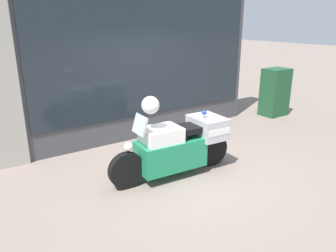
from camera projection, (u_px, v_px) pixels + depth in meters
name	position (u px, v px, depth m)	size (l,w,h in m)	color
ground_plane	(185.00, 166.00, 6.13)	(60.00, 60.00, 0.00)	gray
shop_building	(113.00, 46.00, 6.83)	(6.42, 0.55, 4.16)	#424247
window_display	(145.00, 115.00, 7.78)	(5.11, 0.30, 1.79)	slate
paramedic_motorcycle	(179.00, 145.00, 5.67)	(2.34, 0.72, 1.18)	black
utility_cabinet	(275.00, 92.00, 9.19)	(0.71, 0.53, 1.32)	#1E4C2D
white_helmet	(150.00, 105.00, 5.16)	(0.29, 0.29, 0.29)	white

